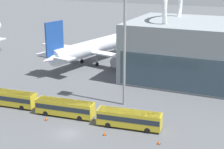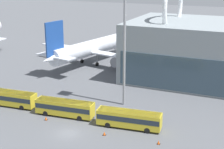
{
  "view_description": "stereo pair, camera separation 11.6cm",
  "coord_description": "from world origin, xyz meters",
  "px_view_note": "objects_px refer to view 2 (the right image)",
  "views": [
    {
      "loc": [
        28.31,
        -45.49,
        26.93
      ],
      "look_at": [
        -1.71,
        22.33,
        4.0
      ],
      "focal_mm": 55.0,
      "sensor_mm": 36.0,
      "label": 1
    },
    {
      "loc": [
        28.41,
        -45.45,
        26.93
      ],
      "look_at": [
        -1.71,
        22.33,
        4.0
      ],
      "focal_mm": 55.0,
      "sensor_mm": 36.0,
      "label": 2
    }
  ],
  "objects_px": {
    "shuttle_bus_1": "(65,107)",
    "shuttle_bus_2": "(129,118)",
    "shuttle_bus_0": "(10,97)",
    "floodlight_mast": "(125,13)",
    "traffic_cone_0": "(159,142)",
    "airliner_at_gate_far": "(90,48)",
    "traffic_cone_2": "(104,133)",
    "traffic_cone_1": "(46,118)"
  },
  "relations": [
    {
      "from": "shuttle_bus_2",
      "to": "traffic_cone_1",
      "type": "bearing_deg",
      "value": -174.31
    },
    {
      "from": "shuttle_bus_2",
      "to": "traffic_cone_2",
      "type": "distance_m",
      "value": 5.39
    },
    {
      "from": "shuttle_bus_0",
      "to": "traffic_cone_1",
      "type": "relative_size",
      "value": 15.26
    },
    {
      "from": "shuttle_bus_1",
      "to": "shuttle_bus_2",
      "type": "distance_m",
      "value": 12.98
    },
    {
      "from": "airliner_at_gate_far",
      "to": "floodlight_mast",
      "type": "xyz_separation_m",
      "value": [
        20.78,
        -25.18,
        13.97
      ]
    },
    {
      "from": "traffic_cone_2",
      "to": "shuttle_bus_0",
      "type": "bearing_deg",
      "value": 170.24
    },
    {
      "from": "airliner_at_gate_far",
      "to": "shuttle_bus_2",
      "type": "bearing_deg",
      "value": -132.02
    },
    {
      "from": "floodlight_mast",
      "to": "traffic_cone_0",
      "type": "height_order",
      "value": "floodlight_mast"
    },
    {
      "from": "floodlight_mast",
      "to": "traffic_cone_1",
      "type": "relative_size",
      "value": 36.48
    },
    {
      "from": "traffic_cone_0",
      "to": "traffic_cone_2",
      "type": "height_order",
      "value": "traffic_cone_2"
    },
    {
      "from": "shuttle_bus_0",
      "to": "traffic_cone_0",
      "type": "xyz_separation_m",
      "value": [
        32.49,
        -3.27,
        -1.49
      ]
    },
    {
      "from": "floodlight_mast",
      "to": "traffic_cone_1",
      "type": "xyz_separation_m",
      "value": [
        -10.35,
        -12.99,
        -18.42
      ]
    },
    {
      "from": "shuttle_bus_0",
      "to": "traffic_cone_0",
      "type": "height_order",
      "value": "shuttle_bus_0"
    },
    {
      "from": "shuttle_bus_2",
      "to": "shuttle_bus_1",
      "type": "bearing_deg",
      "value": 174.45
    },
    {
      "from": "shuttle_bus_0",
      "to": "traffic_cone_2",
      "type": "relative_size",
      "value": 16.98
    },
    {
      "from": "shuttle_bus_0",
      "to": "floodlight_mast",
      "type": "height_order",
      "value": "floodlight_mast"
    },
    {
      "from": "shuttle_bus_2",
      "to": "traffic_cone_0",
      "type": "relative_size",
      "value": 17.78
    },
    {
      "from": "floodlight_mast",
      "to": "traffic_cone_1",
      "type": "distance_m",
      "value": 24.8
    },
    {
      "from": "shuttle_bus_0",
      "to": "shuttle_bus_1",
      "type": "height_order",
      "value": "same"
    },
    {
      "from": "floodlight_mast",
      "to": "shuttle_bus_2",
      "type": "bearing_deg",
      "value": -63.17
    },
    {
      "from": "airliner_at_gate_far",
      "to": "traffic_cone_2",
      "type": "relative_size",
      "value": 56.47
    },
    {
      "from": "shuttle_bus_1",
      "to": "traffic_cone_2",
      "type": "height_order",
      "value": "shuttle_bus_1"
    },
    {
      "from": "shuttle_bus_1",
      "to": "shuttle_bus_2",
      "type": "relative_size",
      "value": 1.0
    },
    {
      "from": "shuttle_bus_1",
      "to": "traffic_cone_0",
      "type": "xyz_separation_m",
      "value": [
        19.51,
        -3.43,
        -1.49
      ]
    },
    {
      "from": "shuttle_bus_0",
      "to": "shuttle_bus_2",
      "type": "xyz_separation_m",
      "value": [
        25.96,
        0.4,
        0.0
      ]
    },
    {
      "from": "shuttle_bus_1",
      "to": "traffic_cone_2",
      "type": "relative_size",
      "value": 17.0
    },
    {
      "from": "floodlight_mast",
      "to": "traffic_cone_0",
      "type": "xyz_separation_m",
      "value": [
        11.42,
        -13.34,
        -18.47
      ]
    },
    {
      "from": "traffic_cone_0",
      "to": "traffic_cone_2",
      "type": "relative_size",
      "value": 0.96
    },
    {
      "from": "airliner_at_gate_far",
      "to": "traffic_cone_1",
      "type": "height_order",
      "value": "airliner_at_gate_far"
    },
    {
      "from": "floodlight_mast",
      "to": "traffic_cone_0",
      "type": "bearing_deg",
      "value": -49.43
    },
    {
      "from": "shuttle_bus_2",
      "to": "traffic_cone_2",
      "type": "bearing_deg",
      "value": -128.57
    },
    {
      "from": "airliner_at_gate_far",
      "to": "shuttle_bus_1",
      "type": "height_order",
      "value": "airliner_at_gate_far"
    },
    {
      "from": "airliner_at_gate_far",
      "to": "traffic_cone_0",
      "type": "height_order",
      "value": "airliner_at_gate_far"
    },
    {
      "from": "shuttle_bus_1",
      "to": "traffic_cone_1",
      "type": "xyz_separation_m",
      "value": [
        -2.26,
        -3.08,
        -1.44
      ]
    },
    {
      "from": "airliner_at_gate_far",
      "to": "traffic_cone_0",
      "type": "relative_size",
      "value": 58.95
    },
    {
      "from": "shuttle_bus_0",
      "to": "floodlight_mast",
      "type": "bearing_deg",
      "value": 20.5
    },
    {
      "from": "airliner_at_gate_far",
      "to": "shuttle_bus_2",
      "type": "relative_size",
      "value": 3.31
    },
    {
      "from": "shuttle_bus_1",
      "to": "traffic_cone_0",
      "type": "relative_size",
      "value": 17.74
    },
    {
      "from": "airliner_at_gate_far",
      "to": "floodlight_mast",
      "type": "distance_m",
      "value": 35.51
    },
    {
      "from": "shuttle_bus_2",
      "to": "traffic_cone_1",
      "type": "xyz_separation_m",
      "value": [
        -15.24,
        -3.32,
        -1.44
      ]
    },
    {
      "from": "airliner_at_gate_far",
      "to": "shuttle_bus_2",
      "type": "height_order",
      "value": "airliner_at_gate_far"
    },
    {
      "from": "traffic_cone_2",
      "to": "shuttle_bus_2",
      "type": "bearing_deg",
      "value": 58.01
    }
  ]
}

